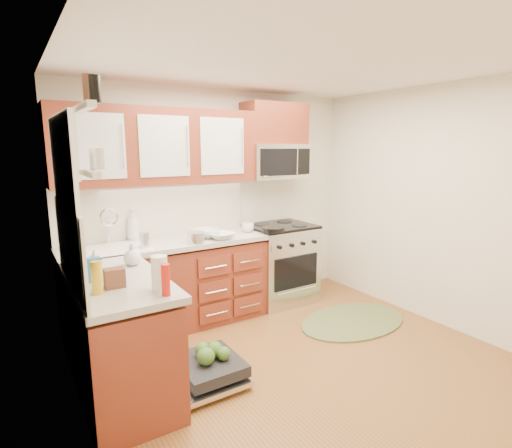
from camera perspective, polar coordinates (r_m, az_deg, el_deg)
floor at (r=3.66m, az=7.96°, el=-19.85°), size 3.50×3.50×0.00m
ceiling at (r=3.21m, az=9.24°, el=22.13°), size 3.50×3.50×0.00m
wall_back at (r=4.66m, az=-5.59°, el=3.27°), size 3.50×0.04×2.50m
wall_left at (r=2.48m, az=-23.95°, el=-4.49°), size 0.04×3.50×2.50m
wall_right at (r=4.54m, az=25.61°, el=2.03°), size 0.04×3.50×2.50m
base_cabinet_back at (r=4.31m, az=-12.31°, el=-8.89°), size 2.05×0.60×0.85m
base_cabinet_left at (r=3.31m, az=-18.87°, el=-15.61°), size 0.60×1.25×0.85m
countertop_back at (r=4.16m, az=-12.52°, el=-2.77°), size 2.07×0.64×0.05m
countertop_left at (r=3.13m, az=-19.24°, el=-7.75°), size 0.64×1.27×0.05m
backsplash_back at (r=4.38m, az=-14.00°, el=1.97°), size 2.05×0.02×0.57m
backsplash_left at (r=3.00m, az=-25.10°, el=-2.82°), size 0.02×1.25×0.57m
upper_cabinets at (r=4.18m, az=-13.73°, el=10.73°), size 2.05×0.35×0.75m
cabinet_over_mw at (r=4.82m, az=2.65°, el=14.11°), size 0.76×0.35×0.47m
range at (r=4.90m, az=3.45°, el=-5.60°), size 0.76×0.64×0.95m
microwave at (r=4.80m, az=2.78°, el=8.92°), size 0.76×0.38×0.40m
sink at (r=4.03m, az=-19.42°, el=-5.07°), size 0.62×0.50×0.26m
dishwasher at (r=3.43m, az=-7.32°, el=-20.19°), size 0.70×0.60×0.20m
window at (r=2.92m, az=-25.58°, el=3.58°), size 0.03×1.05×1.05m
window_blind at (r=2.90m, az=-25.63°, el=10.09°), size 0.02×0.96×0.40m
shelf_upper at (r=2.07m, az=-23.40°, el=15.05°), size 0.04×0.40×0.03m
shelf_lower at (r=2.07m, az=-22.76°, el=6.75°), size 0.04×0.40×0.03m
rug at (r=4.58m, az=13.67°, el=-13.33°), size 1.49×1.24×0.02m
skillet at (r=4.42m, az=2.45°, el=-0.74°), size 0.34×0.34×0.05m
stock_pot at (r=4.03m, az=-8.53°, el=-1.93°), size 0.20×0.20×0.11m
cutting_board at (r=4.41m, az=-5.15°, el=-1.32°), size 0.34×0.25×0.02m
canister at (r=3.92m, az=-15.63°, el=-2.25°), size 0.11×0.11×0.15m
paper_towel_roll at (r=2.76m, az=-13.62°, el=-6.83°), size 0.14×0.14×0.24m
mustard_bottle at (r=2.82m, az=-21.80°, el=-7.13°), size 0.09×0.09×0.22m
red_bottle at (r=2.65m, az=-12.77°, el=-7.79°), size 0.07×0.07×0.21m
wooden_box at (r=2.91m, az=-19.56°, el=-7.27°), size 0.13×0.10×0.13m
blue_carton at (r=3.09m, az=-22.24°, el=-6.06°), size 0.11×0.07×0.17m
bowl_a at (r=4.18m, az=-4.99°, el=-1.68°), size 0.30×0.30×0.07m
bowl_b at (r=4.26m, az=-7.06°, el=-1.33°), size 0.37×0.37×0.09m
cup at (r=4.49m, az=-1.20°, el=-0.48°), size 0.16×0.16×0.11m
soap_bottle_a at (r=4.27m, az=-17.19°, el=-0.09°), size 0.16×0.16×0.32m
soap_bottle_b at (r=3.27m, az=-22.07°, el=-4.94°), size 0.11×0.11×0.19m
soap_bottle_c at (r=3.39m, az=-17.28°, el=-4.16°), size 0.16×0.16×0.18m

